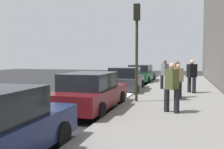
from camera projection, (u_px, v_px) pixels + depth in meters
ground_plane at (124, 92)px, 15.70m from camera, size 56.00×56.00×0.00m
sidewalk at (179, 92)px, 14.81m from camera, size 28.00×4.60×0.15m
lane_stripe_centre at (76, 90)px, 16.56m from camera, size 28.00×0.14×0.01m
snow_bank_curb at (130, 94)px, 14.03m from camera, size 6.47×0.56×0.22m
parked_car_maroon at (91, 92)px, 9.85m from camera, size 4.61×1.92×1.51m
parked_car_charcoal at (125, 80)px, 15.55m from camera, size 4.17×2.02×1.51m
parked_car_green at (141, 74)px, 21.56m from camera, size 4.61×2.03×1.51m
pedestrian_grey_coat at (165, 73)px, 15.94m from camera, size 0.58×0.54×1.81m
pedestrian_black_coat at (192, 75)px, 14.12m from camera, size 0.55×0.58×1.83m
pedestrian_tan_coat at (178, 80)px, 12.45m from camera, size 0.48×0.52×1.64m
pedestrian_brown_coat at (177, 68)px, 25.76m from camera, size 0.53×0.49×1.66m
pedestrian_olive_coat at (172, 86)px, 8.96m from camera, size 0.56×0.54×1.76m
traffic_light_pole at (137, 36)px, 11.18m from camera, size 0.35×0.26×4.27m
rolling_suitcase at (177, 92)px, 12.08m from camera, size 0.34×0.22×0.96m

